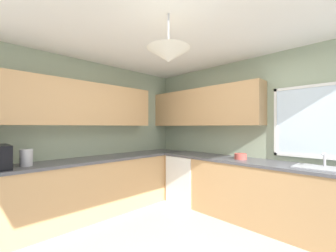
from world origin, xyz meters
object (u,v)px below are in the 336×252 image
Objects in this scene: dishwasher at (188,178)px; bowl at (241,156)px; kettle at (26,158)px; sink_assembly at (322,168)px.

dishwasher is 1.18m from bowl.
dishwasher is 4.68× the size of bowl.
bowl is at bearing 56.26° from kettle.
bowl is at bearing 1.63° from dishwasher.
sink_assembly is 1.05m from bowl.
bowl is at bearing -179.64° from sink_assembly.
dishwasher is 2.65m from kettle.
kettle is at bearing -104.33° from dishwasher.
sink_assembly is at bearing 0.99° from dishwasher.
bowl is (1.69, 2.54, -0.07)m from kettle.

